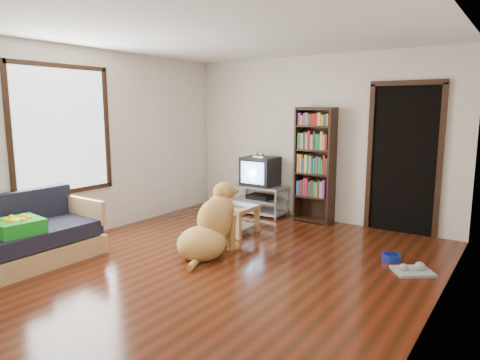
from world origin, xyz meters
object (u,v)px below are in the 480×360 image
Objects in this scene: coffee_table at (234,214)px; dog at (211,228)px; dog_bowl at (391,257)px; bookshelf at (315,159)px; laptop at (233,205)px; tv_stand at (260,198)px; green_cushion at (18,226)px; grey_rag at (413,271)px; crt_tv at (261,171)px; sofa at (19,243)px.

coffee_table is 0.49× the size of dog.
dog_bowl is at bearing 28.50° from dog.
dog is at bearing -99.47° from bookshelf.
tv_stand is at bearing 116.74° from laptop.
grey_rag is at bearing 39.58° from green_cushion.
crt_tv reaches higher than sofa.
dog reaches higher than green_cushion.
laptop reaches higher than dog_bowl.
dog_bowl is (3.34, 2.64, -0.46)m from green_cushion.
sofa is at bearing 160.46° from green_cushion.
green_cushion reaches higher than tv_stand.
laptop is at bearing 177.25° from grey_rag.
crt_tv is at bearing 154.62° from grey_rag.
coffee_table is (0.28, -1.15, 0.01)m from tv_stand.
tv_stand is (-0.28, 1.18, -0.14)m from laptop.
coffee_table is (0.28, -1.17, -0.46)m from crt_tv.
crt_tv is at bearing 116.50° from laptop.
crt_tv is 0.32× the size of sofa.
crt_tv is 2.22m from dog.
crt_tv reaches higher than tv_stand.
grey_rag is (0.30, -0.25, -0.03)m from dog_bowl.
sofa is at bearing -116.87° from coffee_table.
dog is at bearing -74.27° from tv_stand.
crt_tv is (-2.79, 1.32, 0.73)m from grey_rag.
tv_stand is at bearing 154.99° from grey_rag.
dog_bowl is 2.18m from dog.
coffee_table is at bearing 63.13° from sofa.
coffee_table is (-2.51, 0.15, 0.27)m from grey_rag.
grey_rag is at bearing 31.76° from sofa.
crt_tv reaches higher than dog.
tv_stand is (-2.79, 1.30, 0.25)m from grey_rag.
grey_rag is 2.36m from dog.
bookshelf reaches higher than dog.
green_cushion is 0.80× the size of crt_tv.
green_cushion is 2.16m from dog.
dog is at bearing -151.50° from dog_bowl.
green_cushion is 0.26× the size of sofa.
crt_tv is 0.52× the size of dog.
bookshelf is (0.95, 0.07, 0.26)m from crt_tv.
tv_stand is 1.19m from coffee_table.
laptop is 1.28m from crt_tv.
grey_rag is at bearing 19.56° from dog.
dog is (0.30, -0.90, -0.08)m from laptop.
dog reaches higher than coffee_table.
dog_bowl reaches higher than grey_rag.
sofa reaches higher than tv_stand.
tv_stand is at bearing 157.10° from dog_bowl.
dog_bowl is at bearing -22.90° from tv_stand.
dog reaches higher than grey_rag.
laptop is 0.80× the size of grey_rag.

